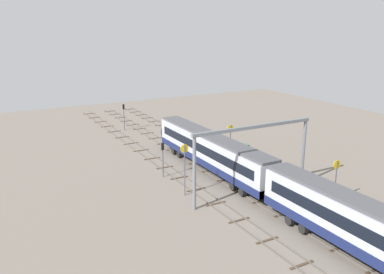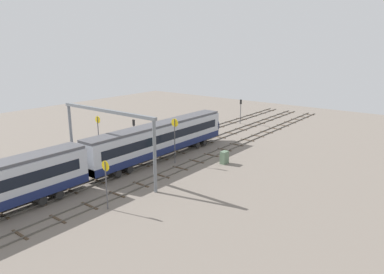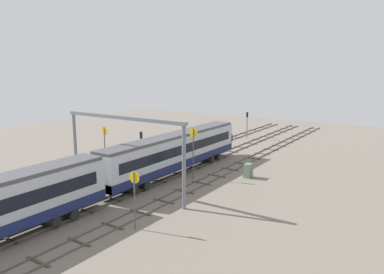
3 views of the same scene
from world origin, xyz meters
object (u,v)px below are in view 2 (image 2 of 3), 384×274
object	(u,v)px
speed_sign_mid_trackside	(106,177)
signal_light_trackside_approach	(134,130)
overhead_gantry	(107,128)
speed_sign_near_foreground	(175,134)
relay_cabinet	(224,157)
speed_sign_far_trackside	(98,131)
train	(87,162)
signal_light_trackside_departure	(241,108)

from	to	relation	value
speed_sign_mid_trackside	signal_light_trackside_approach	world-z (taller)	speed_sign_mid_trackside
overhead_gantry	speed_sign_mid_trackside	bearing A→B (deg)	-131.33
speed_sign_near_foreground	relay_cabinet	world-z (taller)	speed_sign_near_foreground
speed_sign_far_trackside	relay_cabinet	world-z (taller)	speed_sign_far_trackside
speed_sign_mid_trackside	relay_cabinet	bearing A→B (deg)	-4.72
train	speed_sign_near_foreground	bearing A→B (deg)	-13.56
overhead_gantry	signal_light_trackside_departure	xyz separation A→B (m)	(34.67, 2.68, -2.84)
train	signal_light_trackside_departure	distance (m)	37.78
signal_light_trackside_departure	train	bearing A→B (deg)	-175.98
overhead_gantry	speed_sign_far_trackside	distance (m)	7.77
train	signal_light_trackside_departure	xyz separation A→B (m)	(37.69, 2.65, 0.45)
speed_sign_mid_trackside	signal_light_trackside_departure	bearing A→B (deg)	12.83
train	speed_sign_near_foreground	distance (m)	11.97
overhead_gantry	speed_sign_near_foreground	xyz separation A→B (m)	(8.55, -2.75, -1.98)
speed_sign_far_trackside	signal_light_trackside_departure	size ratio (longest dim) A/B	1.24
overhead_gantry	signal_light_trackside_departure	world-z (taller)	overhead_gantry
signal_light_trackside_approach	overhead_gantry	bearing A→B (deg)	-147.46
speed_sign_near_foreground	signal_light_trackside_approach	distance (m)	9.23
signal_light_trackside_approach	speed_sign_mid_trackside	bearing A→B (deg)	-140.61
speed_sign_far_trackside	relay_cabinet	bearing A→B (deg)	-59.20
overhead_gantry	speed_sign_mid_trackside	xyz separation A→B (m)	(-5.74, -6.52, -2.75)
speed_sign_mid_trackside	signal_light_trackside_departure	xyz separation A→B (m)	(40.41, 9.20, -0.09)
speed_sign_near_foreground	relay_cabinet	xyz separation A→B (m)	(3.76, -5.26, -3.13)
speed_sign_far_trackside	signal_light_trackside_departure	distance (m)	31.27
overhead_gantry	speed_sign_far_trackside	size ratio (longest dim) A/B	2.57
speed_sign_far_trackside	signal_light_trackside_approach	world-z (taller)	speed_sign_far_trackside
speed_sign_near_foreground	speed_sign_mid_trackside	distance (m)	14.79
speed_sign_near_foreground	signal_light_trackside_approach	world-z (taller)	speed_sign_near_foreground
speed_sign_near_foreground	relay_cabinet	distance (m)	7.18
train	signal_light_trackside_approach	xyz separation A→B (m)	(12.91, 6.28, 0.26)
speed_sign_near_foreground	relay_cabinet	size ratio (longest dim) A/B	3.58
train	speed_sign_mid_trackside	distance (m)	7.12
signal_light_trackside_approach	relay_cabinet	xyz separation A→B (m)	(2.41, -14.33, -2.09)
speed_sign_far_trackside	signal_light_trackside_departure	bearing A→B (deg)	-7.06
overhead_gantry	speed_sign_mid_trackside	distance (m)	9.11
signal_light_trackside_approach	speed_sign_near_foreground	bearing A→B (deg)	-98.46
signal_light_trackside_approach	signal_light_trackside_departure	distance (m)	25.04
speed_sign_far_trackside	signal_light_trackside_approach	xyz separation A→B (m)	(6.25, -0.21, -0.92)
speed_sign_far_trackside	signal_light_trackside_approach	bearing A→B (deg)	-1.92
train	speed_sign_mid_trackside	xyz separation A→B (m)	(-2.72, -6.56, 0.54)
relay_cabinet	signal_light_trackside_departure	bearing A→B (deg)	25.56
signal_light_trackside_approach	signal_light_trackside_departure	world-z (taller)	signal_light_trackside_departure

